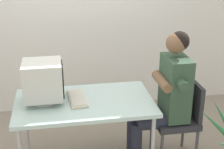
{
  "coord_description": "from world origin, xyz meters",
  "views": [
    {
      "loc": [
        -0.24,
        -2.87,
        2.12
      ],
      "look_at": [
        0.27,
        0.0,
        0.97
      ],
      "focal_mm": 54.07,
      "sensor_mm": 36.0,
      "label": 1
    }
  ],
  "objects_px": {
    "keyboard": "(77,98)",
    "person_seated": "(165,95)",
    "crt_monitor": "(43,81)",
    "desk": "(84,106)",
    "office_chair": "(181,115)"
  },
  "relations": [
    {
      "from": "keyboard",
      "to": "person_seated",
      "type": "bearing_deg",
      "value": -4.49
    },
    {
      "from": "crt_monitor",
      "to": "keyboard",
      "type": "bearing_deg",
      "value": -1.35
    },
    {
      "from": "desk",
      "to": "office_chair",
      "type": "distance_m",
      "value": 0.98
    },
    {
      "from": "desk",
      "to": "office_chair",
      "type": "relative_size",
      "value": 1.54
    },
    {
      "from": "crt_monitor",
      "to": "keyboard",
      "type": "height_order",
      "value": "crt_monitor"
    },
    {
      "from": "crt_monitor",
      "to": "office_chair",
      "type": "bearing_deg",
      "value": -3.19
    },
    {
      "from": "desk",
      "to": "person_seated",
      "type": "bearing_deg",
      "value": -2.12
    },
    {
      "from": "crt_monitor",
      "to": "keyboard",
      "type": "xyz_separation_m",
      "value": [
        0.3,
        -0.01,
        -0.2
      ]
    },
    {
      "from": "crt_monitor",
      "to": "office_chair",
      "type": "height_order",
      "value": "crt_monitor"
    },
    {
      "from": "office_chair",
      "to": "person_seated",
      "type": "distance_m",
      "value": 0.3
    },
    {
      "from": "keyboard",
      "to": "office_chair",
      "type": "relative_size",
      "value": 0.49
    },
    {
      "from": "desk",
      "to": "crt_monitor",
      "type": "height_order",
      "value": "crt_monitor"
    },
    {
      "from": "person_seated",
      "to": "crt_monitor",
      "type": "bearing_deg",
      "value": 176.33
    },
    {
      "from": "desk",
      "to": "keyboard",
      "type": "bearing_deg",
      "value": 150.16
    },
    {
      "from": "keyboard",
      "to": "crt_monitor",
      "type": "bearing_deg",
      "value": 178.65
    }
  ]
}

